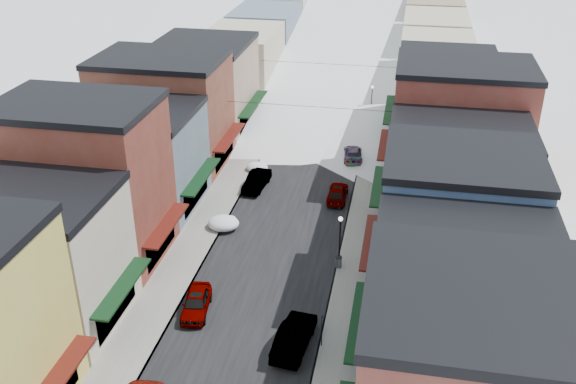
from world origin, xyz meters
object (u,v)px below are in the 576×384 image
at_px(car_silver_sedan, 196,303).
at_px(car_green_sedan, 294,336).
at_px(streetlamp_near, 340,235).
at_px(car_dark_hatch, 257,181).
at_px(trash_can, 339,262).

height_order(car_silver_sedan, car_green_sedan, car_green_sedan).
bearing_deg(streetlamp_near, car_dark_hatch, 127.98).
bearing_deg(car_dark_hatch, car_silver_sedan, -83.52).
xyz_separation_m(car_silver_sedan, streetlamp_near, (8.86, 7.24, 2.06)).
height_order(trash_can, streetlamp_near, streetlamp_near).
distance_m(car_silver_sedan, trash_can, 11.28).
bearing_deg(trash_can, car_silver_sedan, -141.77).
height_order(car_silver_sedan, streetlamp_near, streetlamp_near).
relative_size(car_dark_hatch, car_green_sedan, 0.90).
height_order(car_silver_sedan, car_dark_hatch, car_dark_hatch).
distance_m(car_silver_sedan, car_dark_hatch, 18.93).
bearing_deg(car_green_sedan, car_silver_sedan, -11.59).
distance_m(car_silver_sedan, car_green_sedan, 7.51).
bearing_deg(car_dark_hatch, car_green_sedan, -65.02).
xyz_separation_m(car_dark_hatch, streetlamp_near, (9.13, -11.70, 2.04)).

